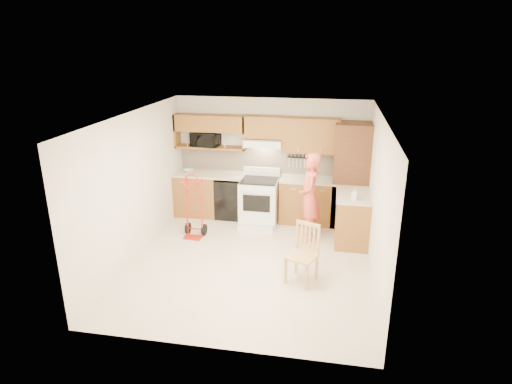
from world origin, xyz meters
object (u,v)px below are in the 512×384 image
(microwave, at_px, (206,139))
(dining_chair, at_px, (302,254))
(range, at_px, (259,199))
(hand_truck, at_px, (193,209))
(person, at_px, (309,197))

(microwave, bearing_deg, dining_chair, -41.20)
(range, relative_size, hand_truck, 0.98)
(microwave, bearing_deg, range, -12.94)
(range, height_order, person, person)
(dining_chair, bearing_deg, hand_truck, 171.08)
(person, bearing_deg, hand_truck, -88.19)
(hand_truck, bearing_deg, microwave, 96.77)
(microwave, xyz_separation_m, person, (2.25, -0.97, -0.81))
(microwave, distance_m, dining_chair, 3.60)
(range, relative_size, dining_chair, 1.19)
(range, bearing_deg, dining_chair, -63.55)
(person, distance_m, dining_chair, 1.63)
(person, xyz_separation_m, hand_truck, (-2.17, -0.29, -0.27))
(person, bearing_deg, range, -122.36)
(person, relative_size, hand_truck, 1.49)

